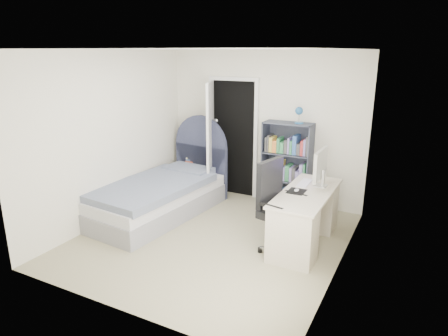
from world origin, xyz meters
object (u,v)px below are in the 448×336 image
at_px(bed, 162,194).
at_px(desk, 306,215).
at_px(office_chair, 279,203).
at_px(nightstand, 195,168).
at_px(floor_lamp, 215,163).
at_px(bookcase, 287,169).

relative_size(bed, desk, 1.59).
bearing_deg(bed, desk, 0.44).
distance_m(desk, office_chair, 0.52).
height_order(nightstand, office_chair, office_chair).
distance_m(floor_lamp, office_chair, 2.38).
bearing_deg(bookcase, office_chair, -74.97).
bearing_deg(bookcase, bed, -143.76).
relative_size(bookcase, office_chair, 1.39).
bearing_deg(office_chair, desk, 56.57).
bearing_deg(bookcase, desk, -60.47).
distance_m(bed, office_chair, 2.10).
bearing_deg(office_chair, floor_lamp, 137.95).
bearing_deg(bed, floor_lamp, 77.02).
bearing_deg(nightstand, bed, -85.50).
relative_size(floor_lamp, bookcase, 0.82).
xyz_separation_m(desk, office_chair, (-0.25, -0.38, 0.25)).
height_order(bed, office_chair, bed).
distance_m(bed, bookcase, 2.05).
relative_size(nightstand, floor_lamp, 0.47).
xyz_separation_m(bed, bookcase, (1.63, 1.19, 0.32)).
height_order(bed, floor_lamp, bed).
relative_size(bed, office_chair, 2.01).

